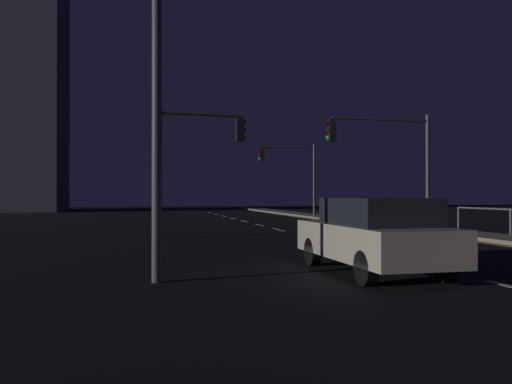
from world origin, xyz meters
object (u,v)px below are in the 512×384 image
car (373,234)px  street_lamp_median (148,63)px  traffic_light_far_center (382,147)px  traffic_light_near_left (289,165)px  traffic_light_near_right (199,146)px

car → street_lamp_median: size_ratio=0.65×
car → street_lamp_median: 5.69m
traffic_light_far_center → traffic_light_near_left: 15.18m
traffic_light_near_right → traffic_light_near_left: (8.16, 15.48, 0.26)m
traffic_light_near_right → street_lamp_median: street_lamp_median is taller
car → traffic_light_near_right: traffic_light_near_right is taller
traffic_light_far_center → street_lamp_median: (-9.87, -10.03, 0.53)m
car → traffic_light_near_right: 10.62m
street_lamp_median → traffic_light_near_right: bearing=77.8°
car → traffic_light_near_left: traffic_light_near_left is taller
car → traffic_light_near_left: (5.68, 25.45, 2.92)m
car → traffic_light_far_center: bearing=62.8°
car → traffic_light_far_center: (5.28, 10.28, 2.84)m
street_lamp_median → car: bearing=-3.1°
traffic_light_near_right → traffic_light_near_left: traffic_light_near_left is taller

